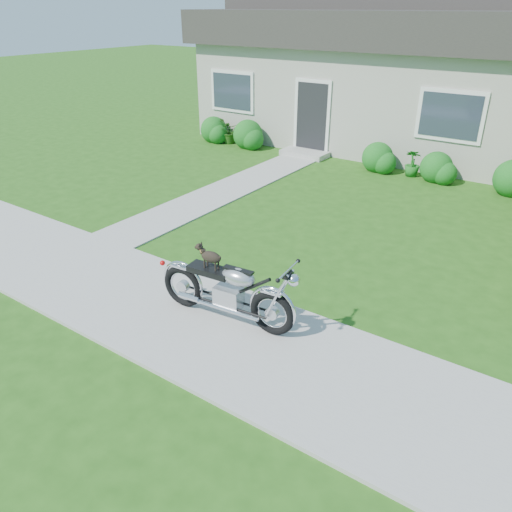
{
  "coord_description": "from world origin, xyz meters",
  "views": [
    {
      "loc": [
        5.85,
        -4.5,
        4.14
      ],
      "look_at": [
        2.01,
        1.0,
        0.75
      ],
      "focal_mm": 35.0,
      "sensor_mm": 36.0,
      "label": 1
    }
  ],
  "objects": [
    {
      "name": "potted_plant_right",
      "position": [
        1.85,
        8.55,
        0.36
      ],
      "size": [
        0.48,
        0.48,
        0.71
      ],
      "primitive_type": "imported",
      "rotation": [
        0.0,
        0.0,
        3.38
      ],
      "color": "#1D691E",
      "rests_on": "ground"
    },
    {
      "name": "sidewalk",
      "position": [
        0.0,
        0.0,
        0.02
      ],
      "size": [
        24.0,
        2.2,
        0.04
      ],
      "primitive_type": "cube",
      "color": "#9E9B93",
      "rests_on": "ground"
    },
    {
      "name": "ground",
      "position": [
        0.0,
        0.0,
        0.0
      ],
      "size": [
        80.0,
        80.0,
        0.0
      ],
      "primitive_type": "plane",
      "color": "#235114",
      "rests_on": "ground"
    },
    {
      "name": "walkway",
      "position": [
        -1.5,
        5.0,
        0.01
      ],
      "size": [
        1.2,
        8.0,
        0.03
      ],
      "primitive_type": "cube",
      "color": "#9E9B93",
      "rests_on": "ground"
    },
    {
      "name": "house",
      "position": [
        -0.0,
        11.99,
        2.16
      ],
      "size": [
        12.6,
        7.03,
        4.5
      ],
      "color": "#B7B2A5",
      "rests_on": "ground"
    },
    {
      "name": "shrub_row",
      "position": [
        -0.31,
        8.5,
        0.38
      ],
      "size": [
        10.18,
        0.95,
        0.95
      ],
      "color": "#195E1A",
      "rests_on": "ground"
    },
    {
      "name": "motorcycle_with_dog",
      "position": [
        2.06,
        0.24,
        0.54
      ],
      "size": [
        2.22,
        0.61,
        1.12
      ],
      "rotation": [
        0.0,
        0.0,
        0.1
      ],
      "color": "black",
      "rests_on": "sidewalk"
    },
    {
      "name": "potted_plant_left",
      "position": [
        -4.32,
        8.55,
        0.4
      ],
      "size": [
        0.83,
        0.88,
        0.79
      ],
      "primitive_type": "imported",
      "rotation": [
        0.0,
        0.0,
        5.07
      ],
      "color": "#234E14",
      "rests_on": "ground"
    }
  ]
}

